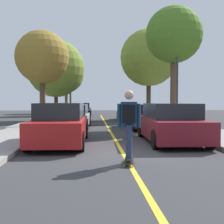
# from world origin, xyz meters

# --- Properties ---
(ground) EXTENTS (80.00, 80.00, 0.00)m
(ground) POSITION_xyz_m (0.00, 0.00, 0.00)
(ground) COLOR #353538
(center_line) EXTENTS (0.12, 39.20, 0.01)m
(center_line) POSITION_xyz_m (0.00, 4.00, 0.00)
(center_line) COLOR gold
(center_line) RESTS_ON ground
(parked_car_left_nearest) EXTENTS (1.88, 4.57, 1.49)m
(parked_car_left_nearest) POSITION_xyz_m (-2.05, 1.90, 0.72)
(parked_car_left_nearest) COLOR maroon
(parked_car_left_nearest) RESTS_ON ground
(parked_car_left_near) EXTENTS (2.04, 4.54, 1.35)m
(parked_car_left_near) POSITION_xyz_m (-2.05, 8.16, 0.67)
(parked_car_left_near) COLOR #B7B7BC
(parked_car_left_near) RESTS_ON ground
(parked_car_left_far) EXTENTS (1.95, 4.36, 1.29)m
(parked_car_left_far) POSITION_xyz_m (-2.05, 14.96, 0.65)
(parked_car_left_far) COLOR black
(parked_car_left_far) RESTS_ON ground
(parked_car_left_farthest) EXTENTS (2.03, 4.69, 1.37)m
(parked_car_left_farthest) POSITION_xyz_m (-2.05, 21.74, 0.67)
(parked_car_left_farthest) COLOR navy
(parked_car_left_farthest) RESTS_ON ground
(parked_car_right_nearest) EXTENTS (2.08, 4.63, 1.47)m
(parked_car_right_nearest) POSITION_xyz_m (2.05, 2.18, 0.71)
(parked_car_right_nearest) COLOR maroon
(parked_car_right_nearest) RESTS_ON ground
(parked_car_right_near) EXTENTS (2.07, 4.66, 1.37)m
(parked_car_right_near) POSITION_xyz_m (2.05, 7.61, 0.69)
(parked_car_right_near) COLOR maroon
(parked_car_right_near) RESTS_ON ground
(parked_car_right_far) EXTENTS (1.97, 4.52, 1.36)m
(parked_car_right_far) POSITION_xyz_m (2.05, 14.64, 0.66)
(parked_car_right_far) COLOR #BCAD89
(parked_car_right_far) RESTS_ON ground
(street_tree_left_nearest) EXTENTS (3.10, 3.10, 5.52)m
(street_tree_left_nearest) POSITION_xyz_m (-3.82, 8.44, 4.08)
(street_tree_left_nearest) COLOR #4C3823
(street_tree_left_nearest) RESTS_ON sidewalk_left
(street_tree_left_near) EXTENTS (4.56, 4.56, 6.28)m
(street_tree_left_near) POSITION_xyz_m (-3.82, 14.59, 4.14)
(street_tree_left_near) COLOR #3D2D1E
(street_tree_left_near) RESTS_ON sidewalk_left
(street_tree_left_far) EXTENTS (3.86, 3.86, 6.22)m
(street_tree_left_far) POSITION_xyz_m (-3.82, 23.44, 4.41)
(street_tree_left_far) COLOR brown
(street_tree_left_far) RESTS_ON sidewalk_left
(street_tree_left_farthest) EXTENTS (3.64, 3.64, 7.12)m
(street_tree_left_farthest) POSITION_xyz_m (-3.82, 29.47, 5.42)
(street_tree_left_farthest) COLOR #4C3823
(street_tree_left_farthest) RESTS_ON sidewalk_left
(street_tree_right_nearest) EXTENTS (3.29, 3.29, 6.92)m
(street_tree_right_nearest) POSITION_xyz_m (3.82, 7.98, 5.36)
(street_tree_right_nearest) COLOR brown
(street_tree_right_nearest) RESTS_ON sidewalk_right
(street_tree_right_near) EXTENTS (4.79, 4.79, 7.46)m
(street_tree_right_near) POSITION_xyz_m (3.82, 15.37, 5.19)
(street_tree_right_near) COLOR #3D2D1E
(street_tree_right_near) RESTS_ON sidewalk_right
(fire_hydrant) EXTENTS (0.20, 0.20, 0.70)m
(fire_hydrant) POSITION_xyz_m (3.55, 2.77, 0.49)
(fire_hydrant) COLOR #B2140F
(fire_hydrant) RESTS_ON sidewalk_right
(streetlamp) EXTENTS (0.36, 0.24, 5.01)m
(streetlamp) POSITION_xyz_m (3.80, 7.18, 3.04)
(streetlamp) COLOR #38383D
(streetlamp) RESTS_ON sidewalk_right
(skateboard) EXTENTS (0.34, 0.86, 0.10)m
(skateboard) POSITION_xyz_m (-0.01, -1.49, 0.09)
(skateboard) COLOR black
(skateboard) RESTS_ON ground
(skateboarder) EXTENTS (0.59, 0.71, 1.72)m
(skateboarder) POSITION_xyz_m (-0.02, -1.53, 1.08)
(skateboarder) COLOR black
(skateboarder) RESTS_ON skateboard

